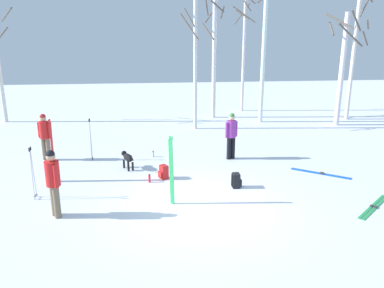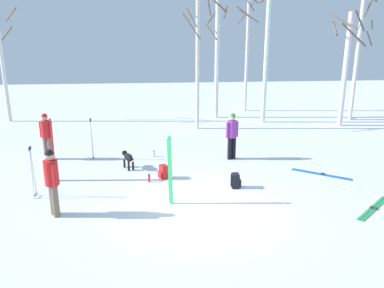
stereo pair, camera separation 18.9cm
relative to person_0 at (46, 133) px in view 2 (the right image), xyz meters
The scene contains 22 objects.
ground_plane 6.82m from the person_0, 42.57° to the right, with size 60.00×60.00×0.00m, color white.
person_0 is the anchor object (origin of this frame).
person_1 4.91m from the person_0, 73.76° to the right, with size 0.34×0.45×1.72m.
person_2 6.75m from the person_0, ahead, with size 0.49×0.34×1.72m.
dog 3.32m from the person_0, 24.43° to the right, with size 0.46×0.83×0.57m.
ski_pair_planted_0 6.08m from the person_0, 45.43° to the right, with size 0.13×0.14×1.87m.
ski_pair_planted_1 2.38m from the person_0, 70.57° to the right, with size 0.05×0.19×1.97m.
ski_pair_lying_0 9.70m from the person_0, 15.94° to the right, with size 1.61×1.32×0.05m.
ski_pair_lying_1 10.89m from the person_0, 28.69° to the right, with size 1.60×1.37×0.05m.
ski_poles_0 1.66m from the person_0, ahead, with size 0.07×0.22×1.54m.
ski_poles_1 3.56m from the person_0, 81.22° to the right, with size 0.07×0.23×1.47m.
backpack_0 4.87m from the person_0, 30.48° to the right, with size 0.34×0.32×0.44m.
backpack_1 7.17m from the person_0, 28.87° to the right, with size 0.29×0.26×0.44m.
water_bottle_0 3.96m from the person_0, ahead, with size 0.07×0.07×0.23m.
water_bottle_1 4.66m from the person_0, 36.26° to the right, with size 0.07×0.07×0.26m.
birch_tree_0 8.55m from the person_0, 118.36° to the left, with size 1.73×1.74×6.88m.
birch_tree_1 7.83m from the person_0, 35.39° to the left, with size 1.41×1.07×6.63m.
birch_tree_2 10.59m from the person_0, 43.03° to the left, with size 1.32×1.31×7.34m.
birch_tree_3 13.36m from the person_0, 42.56° to the left, with size 1.28×1.41×7.37m.
birch_tree_4 11.64m from the person_0, 29.22° to the left, with size 1.34×1.43×8.04m.
birch_tree_5 14.19m from the person_0, 17.27° to the left, with size 1.72×1.92×5.62m.
birch_tree_6 15.98m from the person_0, 20.43° to the left, with size 0.99×1.13×7.03m.
Camera 2 is at (-1.11, -8.82, 4.19)m, focal length 34.33 mm.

